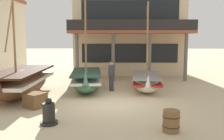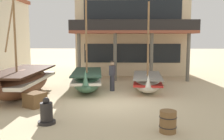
# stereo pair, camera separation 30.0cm
# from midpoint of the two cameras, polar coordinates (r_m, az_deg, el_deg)

# --- Properties ---
(ground_plane) EXTENTS (120.00, 120.00, 0.00)m
(ground_plane) POSITION_cam_midpoint_polar(r_m,az_deg,el_deg) (11.45, -0.84, -7.61)
(ground_plane) COLOR #CCB78E
(fishing_boat_near_left) EXTENTS (1.75, 3.81, 4.84)m
(fishing_boat_near_left) POSITION_cam_midpoint_polar(r_m,az_deg,el_deg) (14.25, 7.19, -2.61)
(fishing_boat_near_left) COLOR silver
(fishing_boat_near_left) RESTS_ON ground
(fishing_boat_centre_large) EXTENTS (2.01, 5.51, 7.02)m
(fishing_boat_centre_large) POSITION_cam_midpoint_polar(r_m,az_deg,el_deg) (13.55, -20.48, -2.54)
(fishing_boat_centre_large) COLOR brown
(fishing_boat_centre_large) RESTS_ON ground
(fishing_boat_far_right) EXTENTS (1.94, 4.26, 5.23)m
(fishing_boat_far_right) POSITION_cam_midpoint_polar(r_m,az_deg,el_deg) (14.14, -6.44, -2.23)
(fishing_boat_far_right) COLOR #427056
(fishing_boat_far_right) RESTS_ON ground
(fisherman_by_hull) EXTENTS (0.35, 0.42, 1.68)m
(fisherman_by_hull) POSITION_cam_midpoint_polar(r_m,az_deg,el_deg) (13.96, -0.74, -1.41)
(fisherman_by_hull) COLOR #33333D
(fisherman_by_hull) RESTS_ON ground
(capstan_winch) EXTENTS (0.61, 0.61, 0.93)m
(capstan_winch) POSITION_cam_midpoint_polar(r_m,az_deg,el_deg) (9.00, -15.11, -9.59)
(capstan_winch) COLOR black
(capstan_winch) RESTS_ON ground
(wooden_barrel) EXTENTS (0.56, 0.56, 0.70)m
(wooden_barrel) POSITION_cam_midpoint_polar(r_m,az_deg,el_deg) (8.20, 12.26, -11.30)
(wooden_barrel) COLOR brown
(wooden_barrel) RESTS_ON ground
(cargo_crate) EXTENTS (1.02, 1.02, 0.62)m
(cargo_crate) POSITION_cam_midpoint_polar(r_m,az_deg,el_deg) (11.27, -17.79, -6.57)
(cargo_crate) COLOR brown
(cargo_crate) RESTS_ON ground
(harbor_building_main) EXTENTS (9.05, 8.33, 10.08)m
(harbor_building_main) POSITION_cam_midpoint_polar(r_m,az_deg,el_deg) (22.19, 3.32, 12.66)
(harbor_building_main) COLOR beige
(harbor_building_main) RESTS_ON ground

